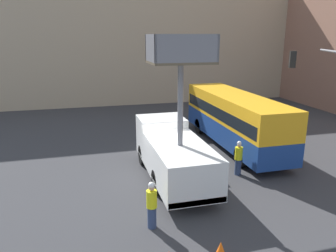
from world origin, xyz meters
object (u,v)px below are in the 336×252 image
at_px(road_worker_directing, 238,158).
at_px(city_bus, 234,117).
at_px(traffic_cone_mid_road, 221,252).
at_px(utility_truck, 173,150).
at_px(road_worker_near_truck, 152,205).

bearing_deg(road_worker_directing, city_bus, 65.92).
bearing_deg(city_bus, traffic_cone_mid_road, 166.01).
xyz_separation_m(utility_truck, traffic_cone_mid_road, (-0.16, -6.07, -1.23)).
distance_m(city_bus, road_worker_near_truck, 10.29).
xyz_separation_m(city_bus, traffic_cone_mid_road, (-5.18, -9.92, -1.62)).
distance_m(city_bus, traffic_cone_mid_road, 11.30).
relative_size(utility_truck, road_worker_directing, 3.95).
xyz_separation_m(road_worker_directing, traffic_cone_mid_road, (-3.47, -5.81, -0.57)).
distance_m(utility_truck, road_worker_directing, 3.38).
xyz_separation_m(utility_truck, road_worker_directing, (3.31, -0.26, -0.66)).
bearing_deg(road_worker_directing, road_worker_near_truck, -147.17).
height_order(utility_truck, traffic_cone_mid_road, utility_truck).
relative_size(city_bus, road_worker_directing, 5.84).
bearing_deg(traffic_cone_mid_road, city_bus, 62.43).
height_order(city_bus, traffic_cone_mid_road, city_bus).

